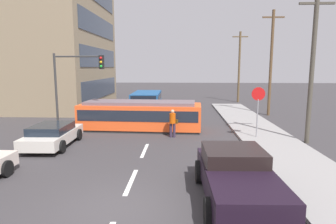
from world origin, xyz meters
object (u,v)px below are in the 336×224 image
(stop_sign, at_px, (258,102))
(streetcar_tram, at_px, (140,115))
(parked_sedan_mid, at_px, (53,135))
(utility_pole_mid, at_px, (271,62))
(city_bus, at_px, (147,100))
(utility_pole_far, at_px, (239,66))
(traffic_light_mast, at_px, (75,77))
(pickup_truck_parked, at_px, (236,176))
(utility_pole_near, at_px, (312,67))
(pedestrian_crossing, at_px, (173,122))

(stop_sign, bearing_deg, streetcar_tram, 162.37)
(parked_sedan_mid, height_order, utility_pole_mid, utility_pole_mid)
(city_bus, bearing_deg, utility_pole_far, 35.21)
(streetcar_tram, bearing_deg, utility_pole_far, 59.11)
(utility_pole_mid, height_order, utility_pole_far, utility_pole_mid)
(stop_sign, distance_m, utility_pole_mid, 9.48)
(utility_pole_mid, relative_size, utility_pole_far, 1.07)
(parked_sedan_mid, xyz_separation_m, traffic_light_mast, (0.15, 3.24, 2.90))
(stop_sign, relative_size, traffic_light_mast, 0.58)
(pickup_truck_parked, relative_size, utility_pole_mid, 0.57)
(pickup_truck_parked, relative_size, stop_sign, 1.75)
(streetcar_tram, bearing_deg, traffic_light_mast, -165.22)
(utility_pole_mid, bearing_deg, utility_pole_near, -94.00)
(pickup_truck_parked, bearing_deg, utility_pole_mid, 70.46)
(streetcar_tram, height_order, stop_sign, stop_sign)
(utility_pole_mid, bearing_deg, city_bus, 167.50)
(pickup_truck_parked, bearing_deg, traffic_light_mast, 132.22)
(utility_pole_near, bearing_deg, utility_pole_far, 90.39)
(streetcar_tram, relative_size, utility_pole_near, 1.01)
(utility_pole_near, distance_m, utility_pole_mid, 9.37)
(streetcar_tram, xyz_separation_m, parked_sedan_mid, (-4.06, -4.27, -0.37))
(pickup_truck_parked, relative_size, utility_pole_far, 0.61)
(traffic_light_mast, height_order, utility_pole_mid, utility_pole_mid)
(pedestrian_crossing, bearing_deg, stop_sign, -2.76)
(city_bus, bearing_deg, stop_sign, -55.04)
(utility_pole_near, bearing_deg, utility_pole_mid, 86.00)
(city_bus, bearing_deg, utility_pole_near, -48.92)
(streetcar_tram, relative_size, pedestrian_crossing, 4.84)
(streetcar_tram, xyz_separation_m, utility_pole_far, (9.51, 15.90, 3.30))
(traffic_light_mast, xyz_separation_m, utility_pole_mid, (14.20, 7.37, 1.08))
(utility_pole_far, bearing_deg, parked_sedan_mid, -123.94)
(streetcar_tram, xyz_separation_m, stop_sign, (7.08, -2.25, 1.20))
(pickup_truck_parked, xyz_separation_m, parked_sedan_mid, (-8.48, 5.94, -0.17))
(stop_sign, bearing_deg, pedestrian_crossing, 177.24)
(pickup_truck_parked, height_order, traffic_light_mast, traffic_light_mast)
(utility_pole_mid, bearing_deg, utility_pole_far, 94.67)
(pickup_truck_parked, xyz_separation_m, traffic_light_mast, (-8.33, 9.18, 2.73))
(parked_sedan_mid, relative_size, utility_pole_near, 0.54)
(pedestrian_crossing, bearing_deg, utility_pole_far, 67.81)
(parked_sedan_mid, bearing_deg, city_bus, 75.17)
(pickup_truck_parked, xyz_separation_m, utility_pole_mid, (5.87, 16.55, 3.80))
(parked_sedan_mid, relative_size, traffic_light_mast, 0.86)
(city_bus, height_order, utility_pole_near, utility_pole_near)
(traffic_light_mast, distance_m, utility_pole_mid, 16.04)
(parked_sedan_mid, height_order, stop_sign, stop_sign)
(parked_sedan_mid, bearing_deg, utility_pole_far, 56.06)
(streetcar_tram, relative_size, parked_sedan_mid, 1.89)
(pickup_truck_parked, height_order, utility_pole_near, utility_pole_near)
(stop_sign, height_order, utility_pole_far, utility_pole_far)
(streetcar_tram, height_order, pickup_truck_parked, streetcar_tram)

